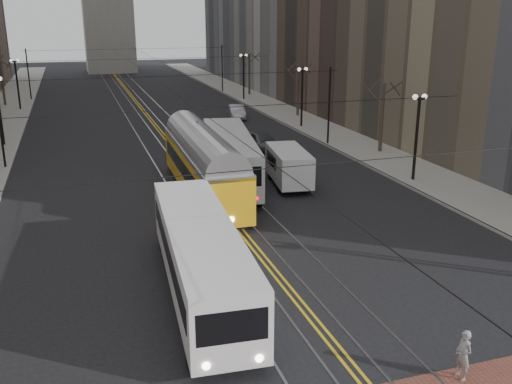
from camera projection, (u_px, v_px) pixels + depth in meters
ground at (352, 368)px, 18.26m from camera, size 260.00×260.00×0.00m
sidewalk_right at (288, 115)px, 63.49m from camera, size 5.00×140.00×0.15m
streetcar_rails at (153, 123)px, 59.13m from camera, size 4.80×130.00×0.02m
centre_lines at (153, 123)px, 59.13m from camera, size 0.42×130.00×0.01m
lamp_posts at (181, 124)px, 43.54m from camera, size 27.60×57.20×5.60m
street_trees at (168, 111)px, 49.44m from camera, size 31.68×53.28×5.60m
trolley_wires at (168, 100)px, 48.77m from camera, size 25.96×120.00×6.60m
transit_bus at (201, 260)px, 22.58m from camera, size 3.32×12.37×3.06m
streetcar at (203, 170)px, 35.05m from camera, size 2.89×14.09×3.31m
rear_bus at (230, 159)px, 37.71m from camera, size 4.84×12.88×3.29m
cargo_van at (289, 168)px, 37.32m from camera, size 2.82×5.67×2.40m
sedan_grey at (260, 141)px, 46.95m from camera, size 2.67×5.08×1.65m
sedan_silver at (237, 112)px, 61.49m from camera, size 2.20×4.61×1.46m
pedestrian_b at (463, 355)px, 17.52m from camera, size 0.42×0.62×1.64m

